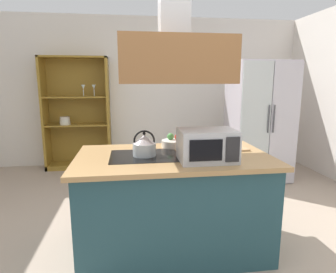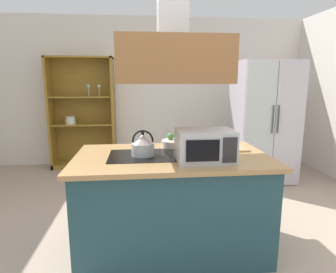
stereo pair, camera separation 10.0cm
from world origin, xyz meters
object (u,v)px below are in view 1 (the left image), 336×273
Objects in this scene: refrigerator at (259,122)px; microwave at (207,145)px; cutting_board at (229,148)px; dish_cabinet at (78,120)px; kettle at (144,145)px; fruit_bowl at (173,143)px.

refrigerator is 4.02× the size of microwave.
dish_cabinet is at bearing 125.16° from cutting_board.
refrigerator is 8.15× the size of kettle.
microwave is at bearing -23.61° from kettle.
fruit_bowl is at bearing 110.54° from microwave.
dish_cabinet is 3.24m from cutting_board.
dish_cabinet reaches higher than kettle.
kettle reaches higher than cutting_board.
kettle is 0.67× the size of cutting_board.
microwave is (-0.32, -0.36, 0.12)m from cutting_board.
refrigerator is at bearing 42.36° from fruit_bowl.
refrigerator reaches higher than fruit_bowl.
microwave is (0.50, -0.22, 0.03)m from kettle.
refrigerator is at bearing 54.80° from microwave.
fruit_bowl is (-0.52, 0.16, 0.04)m from cutting_board.
cutting_board is 0.74× the size of microwave.
dish_cabinet is 2.99m from kettle.
microwave is 1.99× the size of fruit_bowl.
microwave is (-1.40, -1.98, 0.11)m from refrigerator.
dish_cabinet is at bearing 110.46° from kettle.
fruit_bowl is at bearing 162.59° from cutting_board.
refrigerator is at bearing -19.39° from dish_cabinet.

